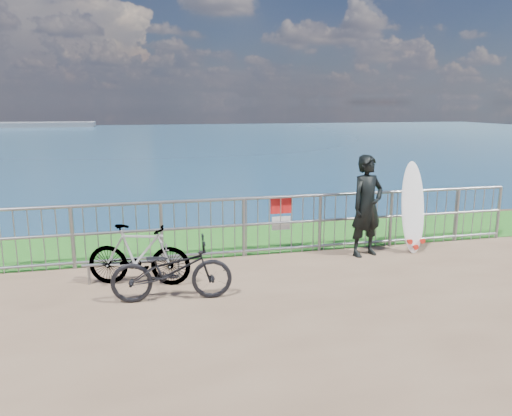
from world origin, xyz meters
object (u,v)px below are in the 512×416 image
object	(u,v)px
bicycle_near	(172,270)
bicycle_far	(139,255)
surfer	(367,206)
surfboard	(413,211)

from	to	relation	value
bicycle_near	bicycle_far	world-z (taller)	bicycle_far
surfer	surfboard	distance (m)	0.98
surfer	surfboard	xyz separation A→B (m)	(0.97, 0.02, -0.14)
bicycle_far	bicycle_near	bearing A→B (deg)	-131.53
surfer	surfboard	bearing A→B (deg)	-14.46
bicycle_near	surfboard	bearing A→B (deg)	-69.26
surfer	bicycle_near	distance (m)	3.97
surfboard	bicycle_near	bearing A→B (deg)	-163.60
surfboard	bicycle_near	world-z (taller)	surfboard
surfer	bicycle_near	size ratio (longest dim) A/B	1.09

